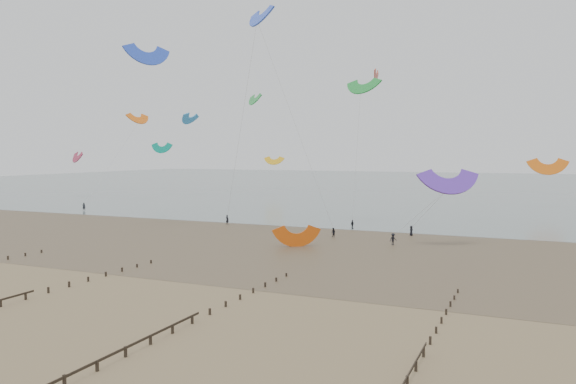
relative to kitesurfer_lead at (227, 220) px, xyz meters
The scene contains 7 objects.
ground 53.57m from the kitesurfer_lead, 63.48° to the right, with size 500.00×500.00×0.00m, color brown.
sea_and_shore 24.03m from the kitesurfer_lead, 34.28° to the right, with size 500.00×665.00×0.03m.
groynes 72.56m from the kitesurfer_lead, 67.37° to the right, with size 72.16×50.16×1.00m.
kitesurfer_lead is the anchor object (origin of this frame).
kitesurfers 53.92m from the kitesurfer_lead, ahead, with size 158.49×20.73×1.84m.
grounded_kite 27.75m from the kitesurfer_lead, 39.32° to the right, with size 5.84×3.06×4.45m, color #E4560E, non-canonical shape.
kites_airborne 49.78m from the kitesurfer_lead, 62.36° to the left, with size 251.88×117.68×40.18m.
Camera 1 is at (28.26, -43.10, 13.46)m, focal length 35.00 mm.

